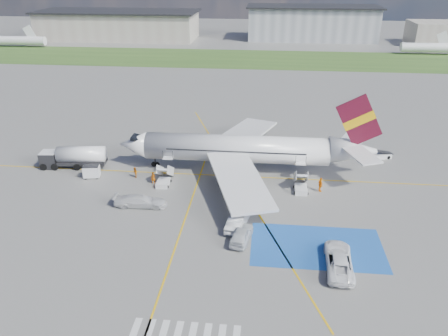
{
  "coord_description": "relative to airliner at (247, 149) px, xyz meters",
  "views": [
    {
      "loc": [
        4.03,
        -43.28,
        27.5
      ],
      "look_at": [
        -1.09,
        7.19,
        3.5
      ],
      "focal_mm": 35.0,
      "sensor_mm": 36.0,
      "label": 1
    }
  ],
  "objects": [
    {
      "name": "crew_fwd",
      "position": [
        -12.46,
        -5.31,
        -2.56
      ],
      "size": [
        0.66,
        0.48,
        1.66
      ],
      "primitive_type": "imported",
      "rotation": [
        0.0,
        0.0,
        0.14
      ],
      "color": "orange",
      "rests_on": "ground"
    },
    {
      "name": "ground",
      "position": [
        -1.51,
        -14.0,
        -3.39
      ],
      "size": [
        400.0,
        400.0,
        0.0
      ],
      "primitive_type": "plane",
      "color": "#60605E",
      "rests_on": "ground"
    },
    {
      "name": "grass_strip",
      "position": [
        -1.51,
        81.0,
        -3.39
      ],
      "size": [
        400.0,
        30.0,
        0.01
      ],
      "primitive_type": "cube",
      "color": "#2D4C1E",
      "rests_on": "ground"
    },
    {
      "name": "taxiway_line_cross",
      "position": [
        -6.51,
        -24.0,
        -3.39
      ],
      "size": [
        0.2,
        60.0,
        0.01
      ],
      "primitive_type": "cube",
      "color": "gold",
      "rests_on": "ground"
    },
    {
      "name": "van_white_b",
      "position": [
        -12.53,
        -11.54,
        -2.42
      ],
      "size": [
        5.02,
        2.21,
        1.94
      ],
      "primitive_type": "imported",
      "rotation": [
        0.0,
        0.0,
        1.61
      ],
      "color": "silver",
      "rests_on": "ground"
    },
    {
      "name": "van_white_a",
      "position": [
        10.31,
        -21.2,
        -2.35
      ],
      "size": [
        2.83,
        5.68,
        2.09
      ],
      "primitive_type": "imported",
      "rotation": [
        0.0,
        0.0,
        3.09
      ],
      "color": "white",
      "rests_on": "ground"
    },
    {
      "name": "airstairs_aft",
      "position": [
        7.49,
        -5.3,
        -2.77
      ],
      "size": [
        1.9,
        5.2,
        3.6
      ],
      "color": "silver",
      "rests_on": "ground"
    },
    {
      "name": "car_silver_b",
      "position": [
        -0.25,
        -15.19,
        -2.6
      ],
      "size": [
        2.66,
        5.04,
        1.58
      ],
      "primitive_type": "imported",
      "rotation": [
        0.0,
        0.0,
        2.93
      ],
      "color": "#AEB0B5",
      "rests_on": "ground"
    },
    {
      "name": "terminal_west",
      "position": [
        -56.51,
        116.0,
        1.61
      ],
      "size": [
        60.0,
        22.0,
        10.0
      ],
      "primitive_type": "cube",
      "color": "gray",
      "rests_on": "ground"
    },
    {
      "name": "crew_nose",
      "position": [
        -15.46,
        -3.87,
        -2.61
      ],
      "size": [
        0.8,
        0.91,
        1.56
      ],
      "primitive_type": "imported",
      "rotation": [
        0.0,
        0.0,
        -1.25
      ],
      "color": "orange",
      "rests_on": "ground"
    },
    {
      "name": "airliner",
      "position": [
        0.0,
        0.0,
        0.0
      ],
      "size": [
        36.81,
        32.95,
        11.92
      ],
      "color": "silver",
      "rests_on": "ground"
    },
    {
      "name": "crew_aft",
      "position": [
        10.01,
        -5.35,
        -2.4
      ],
      "size": [
        0.81,
        1.25,
        1.98
      ],
      "primitive_type": "imported",
      "rotation": [
        0.0,
        0.0,
        1.88
      ],
      "color": "orange",
      "rests_on": "ground"
    },
    {
      "name": "taxiway_line_diag",
      "position": [
        -1.51,
        -2.0,
        -3.39
      ],
      "size": [
        20.71,
        56.45,
        0.01
      ],
      "primitive_type": "cube",
      "rotation": [
        0.0,
        0.0,
        0.35
      ],
      "color": "gold",
      "rests_on": "ground"
    },
    {
      "name": "terminal_centre",
      "position": [
        18.49,
        121.0,
        2.61
      ],
      "size": [
        48.0,
        18.0,
        12.0
      ],
      "primitive_type": "cube",
      "color": "gray",
      "rests_on": "ground"
    },
    {
      "name": "car_silver_a",
      "position": [
        0.4,
        -17.65,
        -2.59
      ],
      "size": [
        2.71,
        4.98,
        1.61
      ],
      "primitive_type": "imported",
      "rotation": [
        0.0,
        0.0,
        2.96
      ],
      "color": "silver",
      "rests_on": "ground"
    },
    {
      "name": "staging_box",
      "position": [
        8.49,
        -18.0,
        -3.39
      ],
      "size": [
        14.0,
        8.0,
        0.01
      ],
      "primitive_type": "cube",
      "color": "#1B50A4",
      "rests_on": "ground"
    },
    {
      "name": "belt_loader",
      "position": [
        19.86,
        6.47,
        -3.05
      ],
      "size": [
        4.79,
        2.82,
        1.38
      ],
      "rotation": [
        0.0,
        0.0,
        0.32
      ],
      "color": "silver",
      "rests_on": "ground"
    },
    {
      "name": "fuel_tanker",
      "position": [
        -25.35,
        -1.27,
        -2.04
      ],
      "size": [
        9.62,
        3.55,
        3.21
      ],
      "rotation": [
        0.0,
        0.0,
        0.1
      ],
      "color": "black",
      "rests_on": "ground"
    },
    {
      "name": "gpu_cart",
      "position": [
        -21.51,
        -4.42,
        -2.57
      ],
      "size": [
        2.39,
        1.74,
        1.83
      ],
      "rotation": [
        0.0,
        0.0,
        0.16
      ],
      "color": "silver",
      "rests_on": "ground"
    },
    {
      "name": "airstairs_fwd",
      "position": [
        -11.01,
        -5.3,
        -2.77
      ],
      "size": [
        1.9,
        5.2,
        3.6
      ],
      "color": "silver",
      "rests_on": "ground"
    },
    {
      "name": "taxiway_line_main",
      "position": [
        -1.51,
        -2.0,
        -3.39
      ],
      "size": [
        120.0,
        0.2,
        0.01
      ],
      "primitive_type": "cube",
      "color": "gold",
      "rests_on": "ground"
    }
  ]
}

